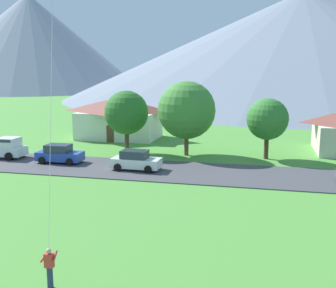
% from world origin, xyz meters
% --- Properties ---
extents(road_strip, '(160.00, 7.38, 0.08)m').
position_xyz_m(road_strip, '(0.00, 30.79, 0.04)').
color(road_strip, '#424247').
rests_on(road_strip, ground).
extents(mountain_west_ridge, '(137.89, 137.89, 30.51)m').
position_xyz_m(mountain_west_ridge, '(13.21, 127.66, 15.25)').
color(mountain_west_ridge, slate).
rests_on(mountain_west_ridge, ground).
extents(mountain_central_ridge, '(89.97, 89.97, 37.60)m').
position_xyz_m(mountain_central_ridge, '(-89.19, 151.18, 18.80)').
color(mountain_central_ridge, gray).
rests_on(mountain_central_ridge, ground).
extents(house_left_center, '(10.43, 6.77, 5.13)m').
position_xyz_m(house_left_center, '(-13.92, 46.11, 2.66)').
color(house_left_center, silver).
rests_on(house_left_center, ground).
extents(tree_near_left, '(3.99, 3.99, 5.88)m').
position_xyz_m(tree_near_left, '(4.11, 37.86, 3.87)').
color(tree_near_left, '#4C3823').
rests_on(tree_near_left, ground).
extents(tree_center, '(5.76, 5.76, 7.45)m').
position_xyz_m(tree_center, '(-3.74, 37.75, 4.56)').
color(tree_center, brown).
rests_on(tree_center, ground).
extents(tree_right_of_center, '(4.48, 4.48, 6.47)m').
position_xyz_m(tree_right_of_center, '(-9.89, 37.27, 4.21)').
color(tree_right_of_center, '#4C3823').
rests_on(tree_right_of_center, ground).
extents(parked_car_white_mid_east, '(4.25, 2.18, 1.68)m').
position_xyz_m(parked_car_white_mid_east, '(-6.77, 30.48, 0.87)').
color(parked_car_white_mid_east, white).
rests_on(parked_car_white_mid_east, road_strip).
extents(parked_car_blue_east_end, '(4.23, 2.14, 1.68)m').
position_xyz_m(parked_car_blue_east_end, '(-14.48, 31.50, 0.87)').
color(parked_car_blue_east_end, '#2847A8').
rests_on(parked_car_blue_east_end, road_strip).
extents(pickup_truck_white_west_side, '(5.27, 2.46, 1.99)m').
position_xyz_m(pickup_truck_white_west_side, '(-21.16, 32.14, 1.06)').
color(pickup_truck_white_west_side, white).
rests_on(pickup_truck_white_west_side, road_strip).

